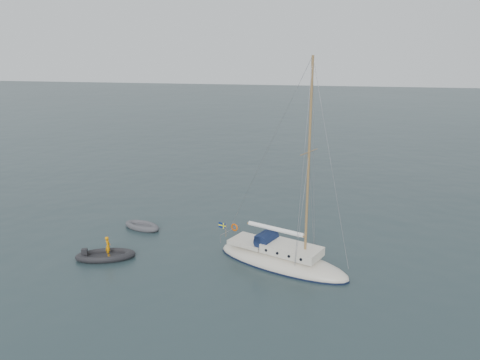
# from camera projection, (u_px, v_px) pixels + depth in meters

# --- Properties ---
(ground) EXTENTS (300.00, 300.00, 0.00)m
(ground) POSITION_uv_depth(u_px,v_px,m) (242.00, 241.00, 31.42)
(ground) COLOR black
(ground) RESTS_ON ground
(sailboat) EXTENTS (8.94, 2.68, 12.72)m
(sailboat) POSITION_uv_depth(u_px,v_px,m) (282.00, 250.00, 27.77)
(sailboat) COLOR beige
(sailboat) RESTS_ON ground
(dinghy) EXTENTS (2.95, 1.33, 0.42)m
(dinghy) POSITION_uv_depth(u_px,v_px,m) (142.00, 226.00, 33.66)
(dinghy) COLOR #4C4C51
(dinghy) RESTS_ON ground
(rib) EXTENTS (3.65, 1.66, 1.45)m
(rib) POSITION_uv_depth(u_px,v_px,m) (105.00, 255.00, 28.80)
(rib) COLOR black
(rib) RESTS_ON ground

